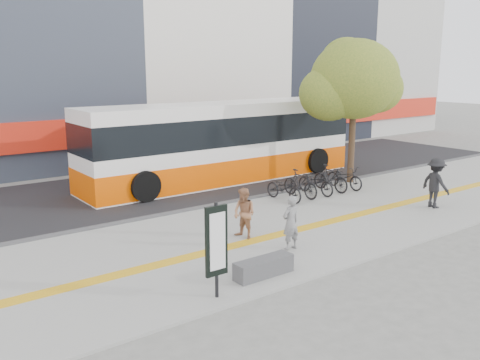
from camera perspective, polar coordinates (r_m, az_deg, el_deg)
ground at (r=15.46m, az=7.32°, el=-7.06°), size 120.00×120.00×0.00m
sidewalk at (r=16.50m, az=3.69°, el=-5.58°), size 40.00×7.00×0.08m
tactile_strip at (r=16.12m, az=4.85°, el=-5.86°), size 40.00×0.45×0.01m
street at (r=22.52m, az=-8.74°, el=-0.80°), size 40.00×8.00×0.06m
curb at (r=19.17m, az=-3.09°, el=-2.89°), size 40.00×0.25×0.14m
bench at (r=12.89m, az=2.64°, el=-9.58°), size 1.60×0.45×0.45m
signboard at (r=11.39m, az=-2.61°, el=-6.90°), size 0.55×0.10×2.20m
street_tree at (r=23.12m, az=12.28°, el=10.63°), size 4.40×3.80×6.31m
bus at (r=23.29m, az=-1.88°, el=3.97°), size 13.14×3.12×3.50m
bicycle_row at (r=20.98m, az=8.37°, el=-0.19°), size 4.13×1.90×1.09m
seated_woman at (r=14.55m, az=5.61°, el=-4.71°), size 0.58×0.39×1.56m
pedestrian_tan at (r=15.41m, az=0.47°, el=-3.72°), size 0.71×0.84×1.53m
pedestrian_dark at (r=20.04m, az=20.80°, el=-0.31°), size 0.87×1.28×1.83m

